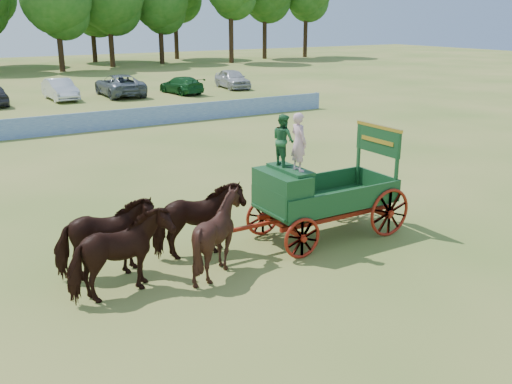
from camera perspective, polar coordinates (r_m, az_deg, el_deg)
name	(u,v)px	position (r m, az deg, el deg)	size (l,w,h in m)	color
ground	(362,218)	(17.89, 10.54, -2.59)	(160.00, 160.00, 0.00)	#A18D48
horse_lead_left	(121,255)	(12.86, -13.39, -6.17)	(1.05, 2.31, 1.95)	black
horse_lead_right	(105,239)	(13.84, -14.83, -4.57)	(1.05, 2.31, 1.95)	black
horse_wheel_left	(218,234)	(13.70, -3.82, -4.23)	(1.58, 1.77, 1.95)	black
horse_wheel_right	(198,221)	(14.62, -5.82, -2.88)	(1.05, 2.31, 1.95)	black
farm_dray	(306,187)	(15.46, 5.02, 0.53)	(6.00, 2.00, 3.66)	maroon
sponsor_banner	(131,118)	(32.62, -12.35, 7.25)	(26.00, 0.08, 1.05)	#1C479C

